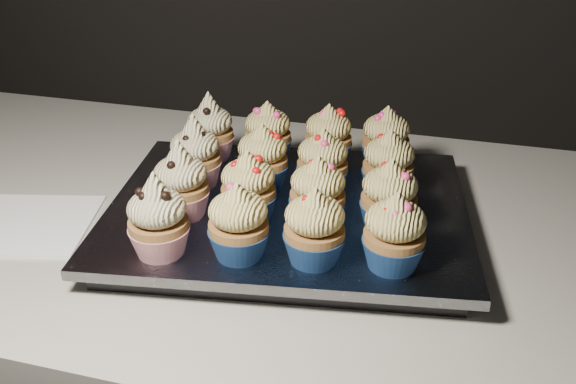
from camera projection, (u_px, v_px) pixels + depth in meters
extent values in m
cube|color=beige|center=(488.00, 256.00, 0.76)|extent=(2.44, 0.64, 0.04)
cube|color=white|center=(32.00, 224.00, 0.78)|extent=(0.17, 0.17, 0.00)
cube|color=black|center=(288.00, 221.00, 0.77)|extent=(0.43, 0.35, 0.02)
cube|color=silver|center=(288.00, 208.00, 0.76)|extent=(0.46, 0.39, 0.01)
cone|color=#B2182F|center=(160.00, 240.00, 0.66)|extent=(0.06, 0.06, 0.03)
ellipsoid|color=beige|center=(157.00, 208.00, 0.64)|extent=(0.06, 0.06, 0.04)
cone|color=beige|center=(154.00, 183.00, 0.63)|extent=(0.03, 0.03, 0.03)
cone|color=navy|center=(239.00, 243.00, 0.66)|extent=(0.06, 0.06, 0.03)
ellipsoid|color=#FFE280|center=(238.00, 211.00, 0.64)|extent=(0.06, 0.06, 0.04)
cone|color=#FFE280|center=(237.00, 190.00, 0.63)|extent=(0.03, 0.03, 0.02)
cone|color=navy|center=(314.00, 248.00, 0.65)|extent=(0.06, 0.06, 0.03)
ellipsoid|color=#FFE280|center=(315.00, 215.00, 0.63)|extent=(0.06, 0.06, 0.04)
cone|color=#FFE280|center=(315.00, 195.00, 0.62)|extent=(0.03, 0.03, 0.02)
cone|color=navy|center=(393.00, 253.00, 0.64)|extent=(0.06, 0.06, 0.03)
ellipsoid|color=#FFE280|center=(396.00, 220.00, 0.62)|extent=(0.06, 0.06, 0.04)
cone|color=#FFE280|center=(398.00, 200.00, 0.61)|extent=(0.03, 0.03, 0.02)
cone|color=#B2182F|center=(183.00, 203.00, 0.73)|extent=(0.06, 0.06, 0.03)
ellipsoid|color=beige|center=(180.00, 173.00, 0.71)|extent=(0.06, 0.06, 0.04)
cone|color=beige|center=(178.00, 150.00, 0.70)|extent=(0.03, 0.03, 0.03)
cone|color=navy|center=(249.00, 206.00, 0.73)|extent=(0.06, 0.06, 0.03)
ellipsoid|color=#FFE280|center=(248.00, 176.00, 0.71)|extent=(0.06, 0.06, 0.04)
cone|color=#FFE280|center=(247.00, 158.00, 0.70)|extent=(0.03, 0.03, 0.02)
cone|color=navy|center=(317.00, 212.00, 0.71)|extent=(0.06, 0.06, 0.03)
ellipsoid|color=#FFE280|center=(318.00, 182.00, 0.70)|extent=(0.06, 0.06, 0.04)
cone|color=#FFE280|center=(318.00, 163.00, 0.69)|extent=(0.03, 0.03, 0.02)
cone|color=navy|center=(388.00, 216.00, 0.71)|extent=(0.06, 0.06, 0.03)
ellipsoid|color=#FFE280|center=(390.00, 185.00, 0.69)|extent=(0.06, 0.06, 0.04)
cone|color=#FFE280|center=(392.00, 166.00, 0.68)|extent=(0.03, 0.03, 0.02)
cone|color=#B2182F|center=(197.00, 173.00, 0.80)|extent=(0.06, 0.06, 0.03)
ellipsoid|color=beige|center=(195.00, 145.00, 0.78)|extent=(0.06, 0.06, 0.04)
cone|color=beige|center=(193.00, 124.00, 0.77)|extent=(0.03, 0.03, 0.03)
cone|color=navy|center=(263.00, 176.00, 0.79)|extent=(0.06, 0.06, 0.03)
ellipsoid|color=#FFE280|center=(262.00, 147.00, 0.78)|extent=(0.06, 0.06, 0.04)
cone|color=#FFE280|center=(262.00, 130.00, 0.77)|extent=(0.03, 0.03, 0.02)
cone|color=navy|center=(322.00, 180.00, 0.78)|extent=(0.06, 0.06, 0.03)
ellipsoid|color=#FFE280|center=(323.00, 152.00, 0.76)|extent=(0.06, 0.06, 0.04)
cone|color=#FFE280|center=(323.00, 134.00, 0.75)|extent=(0.03, 0.03, 0.02)
cone|color=navy|center=(387.00, 182.00, 0.78)|extent=(0.06, 0.06, 0.03)
ellipsoid|color=#FFE280|center=(389.00, 154.00, 0.76)|extent=(0.06, 0.06, 0.04)
cone|color=#FFE280|center=(391.00, 136.00, 0.75)|extent=(0.03, 0.03, 0.02)
cone|color=#B2182F|center=(211.00, 147.00, 0.87)|extent=(0.06, 0.06, 0.03)
ellipsoid|color=beige|center=(210.00, 121.00, 0.85)|extent=(0.06, 0.06, 0.04)
cone|color=beige|center=(208.00, 101.00, 0.84)|extent=(0.03, 0.03, 0.03)
cone|color=navy|center=(268.00, 150.00, 0.86)|extent=(0.06, 0.06, 0.03)
ellipsoid|color=#FFE280|center=(268.00, 124.00, 0.84)|extent=(0.06, 0.06, 0.04)
cone|color=#FFE280|center=(267.00, 107.00, 0.83)|extent=(0.03, 0.03, 0.02)
cone|color=navy|center=(328.00, 153.00, 0.85)|extent=(0.06, 0.06, 0.03)
ellipsoid|color=#FFE280|center=(329.00, 127.00, 0.84)|extent=(0.06, 0.06, 0.04)
cone|color=#FFE280|center=(329.00, 110.00, 0.82)|extent=(0.03, 0.03, 0.02)
cone|color=navy|center=(385.00, 155.00, 0.85)|extent=(0.06, 0.06, 0.03)
ellipsoid|color=#FFE280|center=(387.00, 129.00, 0.83)|extent=(0.06, 0.06, 0.04)
cone|color=#FFE280|center=(388.00, 112.00, 0.82)|extent=(0.03, 0.03, 0.02)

